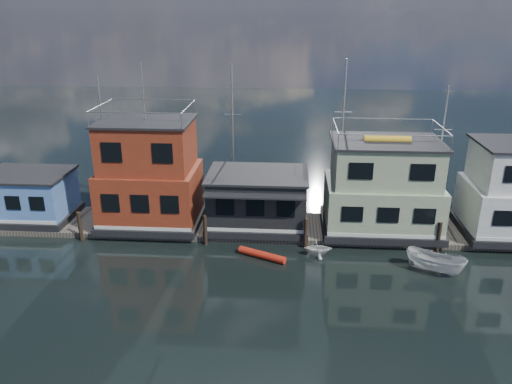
# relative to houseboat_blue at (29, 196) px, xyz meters

# --- Properties ---
(ground) EXTENTS (160.00, 160.00, 0.00)m
(ground) POSITION_rel_houseboat_blue_xyz_m (18.00, -12.00, -2.21)
(ground) COLOR black
(ground) RESTS_ON ground
(dock) EXTENTS (48.00, 5.00, 0.40)m
(dock) POSITION_rel_houseboat_blue_xyz_m (18.00, 0.00, -2.01)
(dock) COLOR #595147
(dock) RESTS_ON ground
(houseboat_blue) EXTENTS (6.40, 4.90, 3.66)m
(houseboat_blue) POSITION_rel_houseboat_blue_xyz_m (0.00, 0.00, 0.00)
(houseboat_blue) COLOR black
(houseboat_blue) RESTS_ON dock
(houseboat_red) EXTENTS (7.40, 5.90, 11.86)m
(houseboat_red) POSITION_rel_houseboat_blue_xyz_m (9.50, 0.00, 1.90)
(houseboat_red) COLOR black
(houseboat_red) RESTS_ON dock
(houseboat_dark) EXTENTS (7.40, 6.10, 4.06)m
(houseboat_dark) POSITION_rel_houseboat_blue_xyz_m (17.50, -0.02, 0.21)
(houseboat_dark) COLOR black
(houseboat_dark) RESTS_ON dock
(houseboat_green) EXTENTS (8.40, 5.90, 7.03)m
(houseboat_green) POSITION_rel_houseboat_blue_xyz_m (26.50, 0.00, 1.34)
(houseboat_green) COLOR black
(houseboat_green) RESTS_ON dock
(pilings) EXTENTS (42.28, 0.28, 2.20)m
(pilings) POSITION_rel_houseboat_blue_xyz_m (17.67, -2.80, -1.11)
(pilings) COLOR #2D2116
(pilings) RESTS_ON ground
(background_masts) EXTENTS (36.40, 0.16, 12.00)m
(background_masts) POSITION_rel_houseboat_blue_xyz_m (22.76, 6.00, 3.35)
(background_masts) COLOR silver
(background_masts) RESTS_ON ground
(dinghy_white) EXTENTS (2.04, 1.79, 1.02)m
(dinghy_white) POSITION_rel_houseboat_blue_xyz_m (21.81, -3.82, -1.69)
(dinghy_white) COLOR silver
(dinghy_white) RESTS_ON ground
(red_kayak) EXTENTS (3.30, 1.89, 0.50)m
(red_kayak) POSITION_rel_houseboat_blue_xyz_m (18.09, -4.57, -1.96)
(red_kayak) COLOR red
(red_kayak) RESTS_ON ground
(motorboat) EXTENTS (3.97, 3.11, 1.45)m
(motorboat) POSITION_rel_houseboat_blue_xyz_m (29.08, -5.71, -1.48)
(motorboat) COLOR silver
(motorboat) RESTS_ON ground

